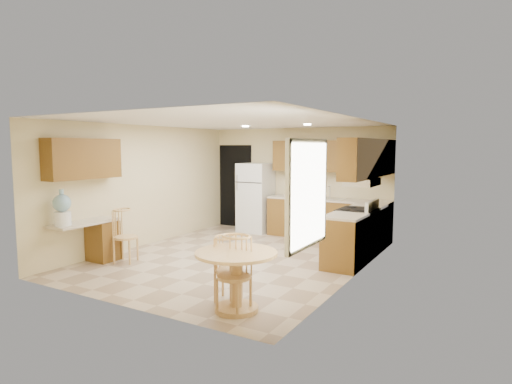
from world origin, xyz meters
The scene contains 30 objects.
floor centered at (0.00, 0.00, 0.00)m, with size 5.50×5.50×0.00m, color tan.
ceiling centered at (0.00, 0.00, 2.50)m, with size 4.50×5.50×0.02m, color white.
wall_back centered at (0.00, 2.75, 1.25)m, with size 4.50×0.02×2.50m, color beige.
wall_front centered at (0.00, -2.75, 1.25)m, with size 4.50×0.02×2.50m, color beige.
wall_left centered at (-2.25, 0.00, 1.25)m, with size 0.02×5.50×2.50m, color beige.
wall_right centered at (2.25, 0.00, 1.25)m, with size 0.02×5.50×2.50m, color beige.
doorway centered at (-1.75, 2.73, 1.05)m, with size 0.90×0.02×2.10m, color black.
base_cab_back centered at (0.88, 2.45, 0.43)m, with size 2.75×0.60×0.87m, color brown.
counter_back centered at (0.88, 2.45, 0.89)m, with size 2.75×0.63×0.04m, color beige.
base_cab_right_a centered at (1.95, 1.85, 0.43)m, with size 0.60×0.59×0.87m, color brown.
counter_right_a centered at (1.95, 1.85, 0.89)m, with size 0.63×0.59×0.04m, color beige.
base_cab_right_b centered at (1.95, 0.40, 0.43)m, with size 0.60×0.80×0.87m, color brown.
counter_right_b centered at (1.95, 0.40, 0.89)m, with size 0.63×0.80×0.04m, color beige.
upper_cab_back centered at (0.88, 2.58, 1.85)m, with size 2.75×0.33×0.70m, color brown.
upper_cab_right centered at (2.08, 1.21, 1.85)m, with size 0.33×2.42×0.70m, color brown.
upper_cab_left centered at (-2.08, -1.60, 1.85)m, with size 0.33×1.40×0.70m, color brown.
sink centered at (0.85, 2.45, 0.91)m, with size 0.78×0.44×0.01m, color silver.
range_hood centered at (2.00, 1.18, 1.42)m, with size 0.50×0.76×0.14m, color silver.
desk_pedestal centered at (-2.00, -1.32, 0.36)m, with size 0.48×0.42×0.72m, color brown.
desk_top centered at (-2.00, -1.70, 0.75)m, with size 0.50×1.20×0.04m, color beige.
window centered at (2.23, -1.85, 1.50)m, with size 0.06×1.12×1.30m.
can_light_a centered at (-0.50, 1.20, 2.48)m, with size 0.14×0.14×0.02m, color white.
can_light_b centered at (0.90, 1.20, 2.48)m, with size 0.14×0.14×0.02m, color white.
refrigerator centered at (-0.95, 2.40, 0.83)m, with size 0.73×0.72×1.66m.
stove centered at (1.92, 1.18, 0.47)m, with size 0.65×0.76×1.09m.
dining_table centered at (1.40, -2.14, 0.50)m, with size 1.03×1.03×0.76m.
chair_table_a centered at (1.11, -1.98, 0.53)m, with size 0.38×0.50×0.87m.
chair_table_b centered at (1.40, -2.29, 0.58)m, with size 0.42×0.42×0.95m.
chair_desk centered at (-1.55, -1.29, 0.58)m, with size 0.42×0.54×0.95m.
water_crock centered at (-2.00, -2.12, 1.04)m, with size 0.29×0.29×0.60m.
Camera 1 is at (4.21, -6.52, 2.05)m, focal length 30.00 mm.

